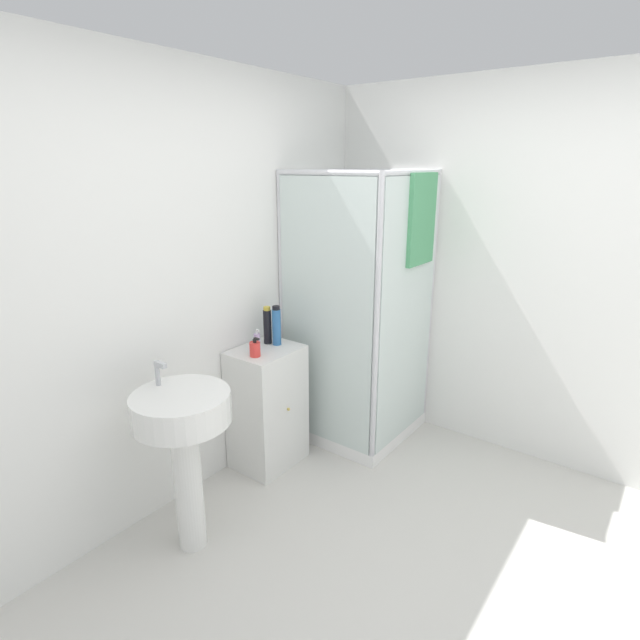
% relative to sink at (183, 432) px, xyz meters
% --- Properties ---
extents(ground_plane, '(12.00, 12.00, 0.00)m').
position_rel_sink_xyz_m(ground_plane, '(0.30, -1.28, -0.67)').
color(ground_plane, beige).
extents(wall_back, '(6.40, 0.06, 2.50)m').
position_rel_sink_xyz_m(wall_back, '(0.30, 0.42, 0.58)').
color(wall_back, white).
rests_on(wall_back, ground_plane).
extents(wall_right, '(0.06, 6.40, 2.50)m').
position_rel_sink_xyz_m(wall_right, '(2.00, -1.28, 0.58)').
color(wall_right, white).
rests_on(wall_right, ground_plane).
extents(shower_enclosure, '(0.80, 0.83, 1.92)m').
position_rel_sink_xyz_m(shower_enclosure, '(1.52, -0.09, -0.12)').
color(shower_enclosure, white).
rests_on(shower_enclosure, ground_plane).
extents(vanity_cabinet, '(0.45, 0.37, 0.82)m').
position_rel_sink_xyz_m(vanity_cabinet, '(0.83, 0.21, -0.27)').
color(vanity_cabinet, silver).
rests_on(vanity_cabinet, ground_plane).
extents(sink, '(0.48, 0.48, 1.01)m').
position_rel_sink_xyz_m(sink, '(0.00, 0.00, 0.00)').
color(sink, white).
rests_on(sink, ground_plane).
extents(soap_dispenser, '(0.07, 0.07, 0.12)m').
position_rel_sink_xyz_m(soap_dispenser, '(0.70, 0.17, 0.19)').
color(soap_dispenser, red).
rests_on(soap_dispenser, vanity_cabinet).
extents(shampoo_bottle_tall_black, '(0.05, 0.05, 0.25)m').
position_rel_sink_xyz_m(shampoo_bottle_tall_black, '(0.92, 0.27, 0.27)').
color(shampoo_bottle_tall_black, black).
rests_on(shampoo_bottle_tall_black, vanity_cabinet).
extents(shampoo_bottle_blue, '(0.06, 0.06, 0.26)m').
position_rel_sink_xyz_m(shampoo_bottle_blue, '(0.94, 0.21, 0.27)').
color(shampoo_bottle_blue, '#2D66A3').
rests_on(shampoo_bottle_blue, vanity_cabinet).
extents(lotion_bottle_white, '(0.04, 0.04, 0.14)m').
position_rel_sink_xyz_m(lotion_bottle_white, '(0.78, 0.24, 0.20)').
color(lotion_bottle_white, '#B299C6').
rests_on(lotion_bottle_white, vanity_cabinet).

